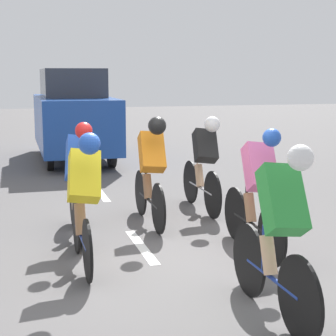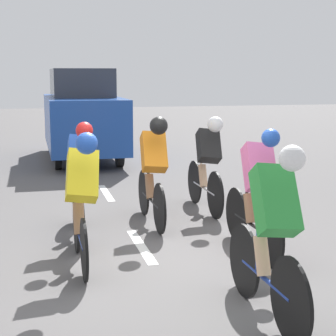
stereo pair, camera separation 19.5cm
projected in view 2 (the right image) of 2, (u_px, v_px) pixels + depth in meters
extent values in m
plane|color=#565454|center=(152.00, 263.00, 6.20)|extent=(60.00, 60.00, 0.00)
cube|color=white|center=(141.00, 246.00, 6.79)|extent=(0.12, 1.40, 0.01)
cube|color=white|center=(106.00, 193.00, 9.86)|extent=(0.12, 1.40, 0.01)
cylinder|color=black|center=(144.00, 192.00, 8.29)|extent=(0.03, 0.67, 0.67)
cylinder|color=black|center=(160.00, 209.00, 7.28)|extent=(0.03, 0.67, 0.67)
cylinder|color=black|center=(151.00, 200.00, 7.79)|extent=(0.04, 1.05, 0.04)
cylinder|color=black|center=(148.00, 183.00, 7.93)|extent=(0.04, 0.04, 0.42)
cylinder|color=#1999D8|center=(150.00, 192.00, 7.82)|extent=(0.07, 0.07, 0.16)
cylinder|color=#9E704C|center=(150.00, 186.00, 7.83)|extent=(0.12, 0.23, 0.36)
cube|color=orange|center=(154.00, 152.00, 7.58)|extent=(0.36, 0.47, 0.58)
sphere|color=black|center=(159.00, 126.00, 7.31)|extent=(0.24, 0.24, 0.24)
cylinder|color=black|center=(236.00, 214.00, 7.00)|extent=(0.03, 0.67, 0.67)
cylinder|color=black|center=(270.00, 237.00, 6.01)|extent=(0.03, 0.67, 0.67)
cylinder|color=black|center=(252.00, 225.00, 6.50)|extent=(0.04, 1.03, 0.04)
cylinder|color=black|center=(246.00, 204.00, 6.64)|extent=(0.04, 0.04, 0.42)
cylinder|color=#1999D8|center=(250.00, 215.00, 6.53)|extent=(0.07, 0.07, 0.16)
cylinder|color=#9E704C|center=(250.00, 208.00, 6.55)|extent=(0.12, 0.23, 0.36)
cube|color=pink|center=(259.00, 168.00, 6.30)|extent=(0.38, 0.47, 0.59)
sphere|color=blue|center=(271.00, 138.00, 6.04)|extent=(0.20, 0.20, 0.20)
cylinder|color=black|center=(244.00, 261.00, 5.22)|extent=(0.03, 0.69, 0.69)
cylinder|color=black|center=(290.00, 301.00, 4.29)|extent=(0.03, 0.69, 0.69)
cylinder|color=navy|center=(265.00, 279.00, 4.75)|extent=(0.04, 0.97, 0.04)
cylinder|color=navy|center=(258.00, 249.00, 4.88)|extent=(0.04, 0.04, 0.42)
cylinder|color=white|center=(263.00, 266.00, 4.78)|extent=(0.07, 0.07, 0.16)
cylinder|color=#DBAD84|center=(262.00, 256.00, 4.79)|extent=(0.12, 0.23, 0.36)
cube|color=green|center=(275.00, 200.00, 4.55)|extent=(0.37, 0.49, 0.61)
sphere|color=white|center=(292.00, 158.00, 4.28)|extent=(0.21, 0.21, 0.21)
cylinder|color=black|center=(76.00, 225.00, 6.55)|extent=(0.03, 0.64, 0.64)
cylinder|color=black|center=(84.00, 250.00, 5.61)|extent=(0.03, 0.64, 0.64)
cylinder|color=navy|center=(80.00, 236.00, 6.08)|extent=(0.04, 0.99, 0.04)
cylinder|color=navy|center=(78.00, 214.00, 6.21)|extent=(0.04, 0.04, 0.42)
cylinder|color=yellow|center=(79.00, 226.00, 6.11)|extent=(0.07, 0.07, 0.16)
cylinder|color=#9E704C|center=(79.00, 219.00, 6.12)|extent=(0.12, 0.23, 0.36)
cube|color=yellow|center=(82.00, 176.00, 5.88)|extent=(0.39, 0.47, 0.59)
sphere|color=blue|center=(87.00, 143.00, 5.62)|extent=(0.22, 0.22, 0.22)
cylinder|color=black|center=(75.00, 203.00, 7.68)|extent=(0.03, 0.65, 0.65)
cylinder|color=black|center=(81.00, 220.00, 6.76)|extent=(0.03, 0.65, 0.65)
cylinder|color=navy|center=(78.00, 211.00, 7.22)|extent=(0.04, 0.96, 0.04)
cylinder|color=navy|center=(77.00, 192.00, 7.34)|extent=(0.04, 0.04, 0.42)
cylinder|color=yellow|center=(78.00, 202.00, 7.25)|extent=(0.07, 0.07, 0.16)
cylinder|color=beige|center=(77.00, 196.00, 7.26)|extent=(0.12, 0.23, 0.36)
cube|color=blue|center=(80.00, 158.00, 7.02)|extent=(0.39, 0.48, 0.61)
sphere|color=red|center=(84.00, 130.00, 6.75)|extent=(0.21, 0.21, 0.21)
cylinder|color=black|center=(195.00, 182.00, 9.04)|extent=(0.03, 0.69, 0.69)
cylinder|color=black|center=(215.00, 195.00, 8.04)|extent=(0.03, 0.69, 0.69)
cylinder|color=#B7B7BC|center=(204.00, 188.00, 8.54)|extent=(0.04, 1.05, 0.04)
cylinder|color=#B7B7BC|center=(201.00, 173.00, 8.68)|extent=(0.04, 0.04, 0.42)
cylinder|color=#1999D8|center=(203.00, 181.00, 8.57)|extent=(0.07, 0.07, 0.16)
cylinder|color=#DBAD84|center=(203.00, 176.00, 8.59)|extent=(0.12, 0.23, 0.36)
cube|color=black|center=(209.00, 146.00, 8.34)|extent=(0.37, 0.44, 0.54)
sphere|color=white|center=(215.00, 124.00, 8.08)|extent=(0.23, 0.23, 0.23)
cylinder|color=black|center=(119.00, 153.00, 12.58)|extent=(0.14, 0.64, 0.64)
cylinder|color=black|center=(58.00, 155.00, 12.26)|extent=(0.14, 0.64, 0.64)
cylinder|color=black|center=(104.00, 140.00, 15.15)|extent=(0.14, 0.64, 0.64)
cylinder|color=black|center=(53.00, 141.00, 14.83)|extent=(0.14, 0.64, 0.64)
cube|color=#1E479E|center=(83.00, 122.00, 13.61)|extent=(1.70, 4.33, 1.21)
cube|color=#2D333D|center=(81.00, 83.00, 13.66)|extent=(1.39, 2.38, 0.67)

